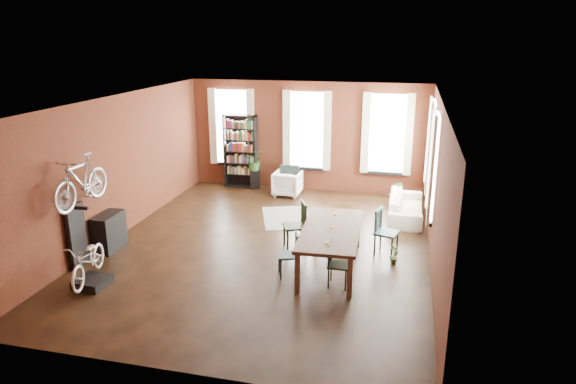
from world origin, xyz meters
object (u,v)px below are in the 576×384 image
(dining_table, at_px, (331,248))
(bookshelf, at_px, (241,151))
(dining_chair_a, at_px, (288,255))
(bicycle_floor, at_px, (86,242))
(console_table, at_px, (109,232))
(dining_chair_c, at_px, (339,265))
(bike_trainer, at_px, (92,282))
(dining_chair_b, at_px, (295,226))
(plant_stand, at_px, (255,179))
(dining_chair_d, at_px, (387,233))
(cream_sofa, at_px, (406,203))
(white_armchair, at_px, (287,182))

(dining_table, xyz_separation_m, bookshelf, (-3.54, 5.02, 0.68))
(dining_chair_a, height_order, bicycle_floor, bicycle_floor)
(console_table, height_order, bicycle_floor, bicycle_floor)
(dining_chair_c, distance_m, bookshelf, 6.91)
(dining_table, xyz_separation_m, bike_trainer, (-4.18, -1.81, -0.34))
(dining_chair_a, bearing_deg, dining_table, 105.28)
(dining_table, bearing_deg, dining_chair_c, -72.51)
(dining_chair_b, height_order, console_table, dining_chair_b)
(dining_chair_b, xyz_separation_m, plant_stand, (-2.15, 4.14, -0.23))
(dining_table, height_order, bookshelf, bookshelf)
(dining_chair_d, bearing_deg, dining_chair_b, 108.89)
(console_table, distance_m, bicycle_floor, 1.85)
(dining_table, height_order, dining_chair_d, dining_chair_d)
(dining_chair_c, xyz_separation_m, console_table, (-5.08, 0.54, -0.02))
(dining_chair_c, distance_m, cream_sofa, 4.20)
(dining_table, bearing_deg, white_armchair, 111.09)
(dining_chair_c, height_order, dining_chair_d, dining_chair_d)
(console_table, relative_size, plant_stand, 1.40)
(dining_chair_b, xyz_separation_m, console_table, (-3.90, -0.98, -0.11))
(dining_chair_b, relative_size, console_table, 1.29)
(cream_sofa, xyz_separation_m, console_table, (-6.23, -3.50, -0.01))
(bookshelf, bearing_deg, dining_table, -54.85)
(dining_table, distance_m, cream_sofa, 3.61)
(dining_chair_d, height_order, bookshelf, bookshelf)
(cream_sofa, bearing_deg, dining_chair_c, 164.06)
(bike_trainer, height_order, bicycle_floor, bicycle_floor)
(dining_chair_b, xyz_separation_m, bike_trainer, (-3.27, -2.61, -0.43))
(dining_chair_c, bearing_deg, bicycle_floor, 104.59)
(dining_chair_a, xyz_separation_m, bicycle_floor, (-3.44, -1.32, 0.47))
(dining_chair_a, relative_size, plant_stand, 1.50)
(bookshelf, distance_m, bike_trainer, 6.94)
(plant_stand, bearing_deg, dining_chair_c, -59.52)
(dining_chair_d, height_order, cream_sofa, dining_chair_d)
(dining_chair_a, height_order, bookshelf, bookshelf)
(dining_chair_b, height_order, bicycle_floor, bicycle_floor)
(dining_table, bearing_deg, dining_chair_a, -147.55)
(cream_sofa, bearing_deg, bicycle_floor, 132.70)
(dining_table, relative_size, dining_chair_d, 2.48)
(console_table, xyz_separation_m, bicycle_floor, (0.63, -1.67, 0.49))
(dining_chair_a, xyz_separation_m, white_armchair, (-1.22, 5.01, -0.04))
(dining_chair_a, relative_size, white_armchair, 1.10)
(dining_chair_c, height_order, bike_trainer, dining_chair_c)
(white_armchair, height_order, bike_trainer, white_armchair)
(dining_chair_a, xyz_separation_m, cream_sofa, (2.16, 3.84, -0.02))
(bookshelf, relative_size, white_armchair, 2.84)
(dining_chair_d, bearing_deg, dining_table, 146.74)
(dining_chair_d, relative_size, white_armchair, 1.28)
(dining_chair_a, distance_m, cream_sofa, 4.41)
(bike_trainer, distance_m, bicycle_floor, 0.81)
(dining_chair_c, relative_size, bookshelf, 0.38)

